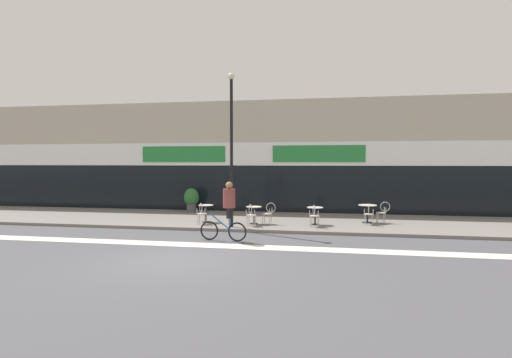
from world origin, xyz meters
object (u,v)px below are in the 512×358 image
cyclist_0 (228,207)px  cafe_chair_3_near (369,212)px  bistro_table_3 (367,210)px  cafe_chair_1_side (269,212)px  lamp_post (231,140)px  cafe_chair_3_side (383,211)px  planter_pot (191,199)px  bistro_table_1 (254,212)px  cafe_chair_1_near (251,213)px  cafe_chair_2_near (314,214)px  bistro_table_2 (315,212)px  bistro_table_0 (206,210)px  cafe_chair_0_near (202,212)px

cyclist_0 → cafe_chair_3_near: bearing=-138.5°
bistro_table_3 → cafe_chair_1_side: size_ratio=0.85×
cafe_chair_1_side → lamp_post: lamp_post is taller
cafe_chair_3_side → planter_pot: (-9.21, 2.13, 0.17)m
cafe_chair_3_near → planter_pot: planter_pot is taller
bistro_table_3 → cafe_chair_3_near: cafe_chair_3_near is taller
bistro_table_3 → cafe_chair_3_side: (0.63, 0.00, -0.03)m
bistro_table_1 → cafe_chair_1_side: bearing=-1.0°
cafe_chair_3_side → cyclist_0: (-5.66, -4.28, 0.54)m
cafe_chair_1_near → lamp_post: bearing=116.2°
bistro_table_1 → cyclist_0: 3.17m
cafe_chair_1_near → cyclist_0: 2.56m
lamp_post → cyclist_0: 3.26m
cafe_chair_1_near → cafe_chair_2_near: 2.53m
bistro_table_2 → cafe_chair_1_side: cafe_chair_1_side is taller
cafe_chair_1_side → cafe_chair_2_near: size_ratio=1.00×
bistro_table_1 → cafe_chair_3_near: bearing=6.6°
bistro_table_2 → lamp_post: size_ratio=0.12×
bistro_table_0 → planter_pot: size_ratio=0.61×
bistro_table_3 → cafe_chair_1_near: (-4.70, -1.79, -0.03)m
cafe_chair_1_near → cafe_chair_1_side: 0.88m
bistro_table_1 → cafe_chair_3_near: size_ratio=0.81×
cafe_chair_3_near → cafe_chair_1_side: bearing=104.3°
cafe_chair_1_near → lamp_post: size_ratio=0.15×
bistro_table_2 → cafe_chair_1_near: 2.67m
cafe_chair_2_near → lamp_post: (-3.24, -0.52, 2.93)m
cafe_chair_1_side → cafe_chair_3_side: size_ratio=1.00×
cafe_chair_3_side → planter_pot: bearing=-16.2°
cyclist_0 → bistro_table_3: bearing=-134.1°
cafe_chair_1_side → bistro_table_0: bearing=6.2°
cafe_chair_0_near → lamp_post: lamp_post is taller
bistro_table_1 → bistro_table_3: (4.70, 1.17, 0.03)m
bistro_table_2 → cafe_chair_3_side: (2.80, 0.95, 0.00)m
bistro_table_3 → cafe_chair_1_side: bearing=-163.9°
cyclist_0 → cafe_chair_1_side: bearing=-101.8°
bistro_table_0 → bistro_table_2: bearing=1.7°
cafe_chair_0_near → planter_pot: size_ratio=0.73×
cafe_chair_2_near → cafe_chair_1_side: bearing=86.6°
bistro_table_0 → cafe_chair_3_near: bearing=3.9°
bistro_table_3 → bistro_table_2: bearing=-156.6°
lamp_post → cyclist_0: size_ratio=2.98×
lamp_post → cafe_chair_1_near: bearing=22.1°
cafe_chair_3_side → cafe_chair_1_near: bearing=15.4°
cafe_chair_0_near → cafe_chair_3_near: size_ratio=1.00×
cafe_chair_3_near → cyclist_0: cyclist_0 is taller
planter_pot → lamp_post: 5.95m
bistro_table_0 → cafe_chair_3_side: (7.43, 1.09, -0.01)m
cafe_chair_2_near → cyclist_0: 3.97m
bistro_table_3 → cafe_chair_1_near: cafe_chair_1_near is taller
bistro_table_2 → cafe_chair_1_side: size_ratio=0.80×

